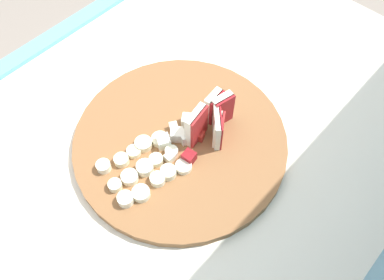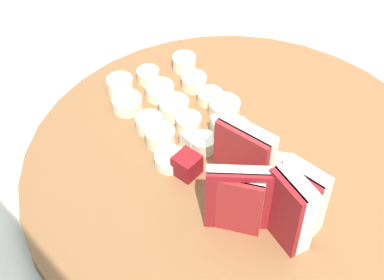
{
  "view_description": "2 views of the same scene",
  "coord_description": "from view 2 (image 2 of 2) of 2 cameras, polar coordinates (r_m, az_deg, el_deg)",
  "views": [
    {
      "loc": [
        0.17,
        0.28,
        1.5
      ],
      "look_at": [
        -0.09,
        0.05,
        0.94
      ],
      "focal_mm": 36.76,
      "sensor_mm": 36.0,
      "label": 1
    },
    {
      "loc": [
        -0.31,
        0.28,
        1.3
      ],
      "look_at": [
        -0.06,
        0.05,
        0.96
      ],
      "focal_mm": 54.36,
      "sensor_mm": 36.0,
      "label": 2
    }
  ],
  "objects": [
    {
      "name": "cutting_board",
      "position": [
        0.51,
        4.39,
        -2.86
      ],
      "size": [
        0.37,
        0.37,
        0.02
      ],
      "primitive_type": "cylinder",
      "color": "brown",
      "rests_on": "tiled_countertop"
    },
    {
      "name": "apple_wedge_fan",
      "position": [
        0.44,
        6.86,
        -4.98
      ],
      "size": [
        0.1,
        0.07,
        0.07
      ],
      "color": "maroon",
      "rests_on": "cutting_board"
    },
    {
      "name": "banana_slice_rows",
      "position": [
        0.54,
        -1.67,
        3.26
      ],
      "size": [
        0.14,
        0.12,
        0.02
      ],
      "color": "beige",
      "rests_on": "cutting_board"
    },
    {
      "name": "apple_dice_pile",
      "position": [
        0.49,
        4.05,
        -1.63
      ],
      "size": [
        0.1,
        0.08,
        0.02
      ],
      "color": "#B22D23",
      "rests_on": "cutting_board"
    }
  ]
}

